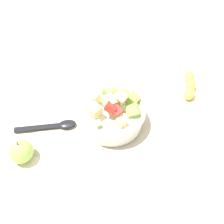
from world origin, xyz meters
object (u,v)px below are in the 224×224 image
(salad_bowl, at_px, (112,113))
(whole_apple, at_px, (21,152))
(banana_whole, at_px, (190,85))
(serving_spoon, at_px, (56,126))

(salad_bowl, distance_m, whole_apple, 0.29)
(whole_apple, xyz_separation_m, banana_whole, (0.45, 0.42, -0.02))
(serving_spoon, height_order, whole_apple, whole_apple)
(banana_whole, bearing_deg, salad_bowl, -136.19)
(serving_spoon, xyz_separation_m, whole_apple, (-0.05, -0.13, 0.02))
(salad_bowl, bearing_deg, serving_spoon, -158.45)
(serving_spoon, bearing_deg, banana_whole, 35.86)
(salad_bowl, relative_size, banana_whole, 1.38)
(serving_spoon, distance_m, whole_apple, 0.14)
(salad_bowl, bearing_deg, banana_whole, 43.81)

